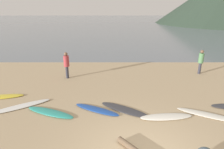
{
  "coord_description": "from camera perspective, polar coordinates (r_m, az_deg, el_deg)",
  "views": [
    {
      "loc": [
        -0.98,
        -4.7,
        4.29
      ],
      "look_at": [
        -0.98,
        6.02,
        0.6
      ],
      "focal_mm": 31.25,
      "sensor_mm": 36.0,
      "label": 1
    }
  ],
  "objects": [
    {
      "name": "surfboard_5",
      "position": [
        8.48,
        15.58,
        -11.81
      ],
      "size": [
        2.23,
        0.75,
        0.09
      ],
      "primitive_type": "ellipsoid",
      "rotation": [
        0.0,
        0.0,
        0.1
      ],
      "color": "silver",
      "rests_on": "ground"
    },
    {
      "name": "person_1",
      "position": [
        12.55,
        -13.17,
        3.27
      ],
      "size": [
        0.34,
        0.34,
        1.69
      ],
      "rotation": [
        0.0,
        0.0,
        2.76
      ],
      "color": "#2D2D38",
      "rests_on": "ground"
    },
    {
      "name": "ground_plane",
      "position": [
        15.37,
        3.67,
        2.36
      ],
      "size": [
        120.0,
        120.0,
        0.2
      ],
      "primitive_type": "cube",
      "color": "tan",
      "rests_on": "ground"
    },
    {
      "name": "surfboard_1",
      "position": [
        9.87,
        -25.23,
        -8.45
      ],
      "size": [
        2.48,
        1.86,
        0.09
      ],
      "primitive_type": "ellipsoid",
      "rotation": [
        0.0,
        0.0,
        0.59
      ],
      "color": "white",
      "rests_on": "ground"
    },
    {
      "name": "surfboard_4",
      "position": [
        8.75,
        3.68,
        -10.19
      ],
      "size": [
        2.33,
        1.81,
        0.06
      ],
      "primitive_type": "ellipsoid",
      "rotation": [
        0.0,
        0.0,
        -0.59
      ],
      "color": "#333338",
      "rests_on": "ground"
    },
    {
      "name": "surfboard_2",
      "position": [
        8.9,
        -17.65,
        -10.49
      ],
      "size": [
        2.35,
        1.38,
        0.09
      ],
      "primitive_type": "ellipsoid",
      "rotation": [
        0.0,
        0.0,
        -0.4
      ],
      "color": "teal",
      "rests_on": "ground"
    },
    {
      "name": "person_0",
      "position": [
        14.39,
        24.59,
        3.9
      ],
      "size": [
        0.33,
        0.33,
        1.64
      ],
      "rotation": [
        0.0,
        0.0,
        5.78
      ],
      "color": "#2D2D38",
      "rests_on": "ground"
    },
    {
      "name": "surfboard_6",
      "position": [
        9.24,
        26.51,
        -10.61
      ],
      "size": [
        2.51,
        1.63,
        0.07
      ],
      "primitive_type": "ellipsoid",
      "rotation": [
        0.0,
        0.0,
        -0.49
      ],
      "color": "silver",
      "rests_on": "ground"
    },
    {
      "name": "ocean_water",
      "position": [
        65.71,
        0.89,
        15.26
      ],
      "size": [
        140.0,
        100.0,
        0.01
      ],
      "primitive_type": "cube",
      "color": "slate",
      "rests_on": "ground"
    },
    {
      "name": "surfboard_3",
      "position": [
        8.74,
        -4.53,
        -10.17
      ],
      "size": [
        2.17,
        1.44,
        0.08
      ],
      "primitive_type": "ellipsoid",
      "rotation": [
        0.0,
        0.0,
        -0.49
      ],
      "color": "#1E479E",
      "rests_on": "ground"
    }
  ]
}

